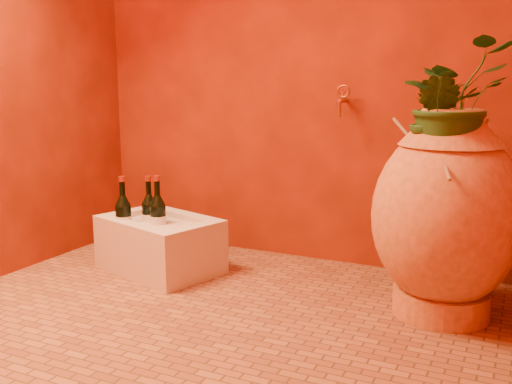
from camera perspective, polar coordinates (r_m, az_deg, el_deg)
The scene contains 10 objects.
floor at distance 2.42m, azimuth -4.26°, elevation -12.78°, with size 2.50×2.50×0.00m, color #955A30.
wall_back at distance 3.13m, azimuth 4.89°, elevation 16.00°, with size 2.50×0.02×2.50m, color #5C1A05.
amphora at distance 2.48m, azimuth 18.47°, elevation -2.20°, with size 0.77×0.77×0.87m.
stone_basin at distance 3.02m, azimuth -9.57°, elevation -5.29°, with size 0.69×0.58×0.28m.
wine_bottle_a at distance 3.06m, azimuth -10.60°, elevation -2.43°, with size 0.08×0.08×0.34m.
wine_bottle_b at distance 3.02m, azimuth -13.10°, elevation -2.65°, with size 0.08×0.08×0.35m.
wine_bottle_c at distance 2.98m, azimuth -9.76°, elevation -2.66°, with size 0.09×0.09×0.35m.
wall_tap at distance 2.97m, azimuth 8.64°, elevation 9.17°, with size 0.07×0.15×0.16m.
plant_main at distance 2.40m, azimuth 19.02°, elevation 8.64°, with size 0.43×0.37×0.47m, color #1B4518.
plant_side at distance 2.36m, azimuth 17.37°, elevation 6.97°, with size 0.19×0.15×0.34m, color #1B4518.
Camera 1 is at (1.11, -1.91, 0.97)m, focal length 40.00 mm.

